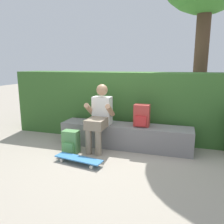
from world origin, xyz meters
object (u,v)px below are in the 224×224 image
at_px(person_skater, 100,115).
at_px(backpack_on_bench, 142,116).
at_px(backpack_on_ground, 71,142).
at_px(bench_main, 125,136).
at_px(skateboard_near_person, 79,159).

xyz_separation_m(person_skater, backpack_on_bench, (0.74, 0.21, -0.01)).
bearing_deg(backpack_on_bench, backpack_on_ground, -153.94).
bearing_deg(bench_main, person_skater, -153.32).
relative_size(person_skater, backpack_on_bench, 2.96).
relative_size(bench_main, backpack_on_ground, 6.13).
distance_m(skateboard_near_person, backpack_on_ground, 0.51).
xyz_separation_m(backpack_on_bench, backpack_on_ground, (-1.15, -0.56, -0.43)).
bearing_deg(backpack_on_bench, skateboard_near_person, -131.23).
height_order(person_skater, skateboard_near_person, person_skater).
bearing_deg(skateboard_near_person, backpack_on_bench, 48.77).
xyz_separation_m(bench_main, backpack_on_ground, (-0.84, -0.57, -0.02)).
height_order(bench_main, backpack_on_ground, bench_main).
bearing_deg(skateboard_near_person, bench_main, 61.44).
bearing_deg(skateboard_near_person, person_skater, 83.33).
height_order(skateboard_near_person, backpack_on_bench, backpack_on_bench).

